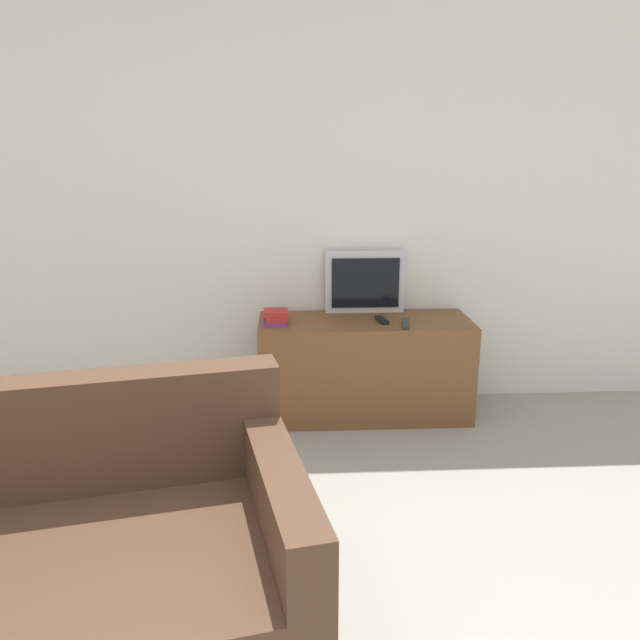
{
  "coord_description": "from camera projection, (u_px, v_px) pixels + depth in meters",
  "views": [
    {
      "loc": [
        0.16,
        -1.06,
        1.69
      ],
      "look_at": [
        0.33,
        2.23,
        0.78
      ],
      "focal_mm": 35.0,
      "sensor_mm": 36.0,
      "label": 1
    }
  ],
  "objects": [
    {
      "name": "wall_back",
      "position": [
        262.0,
        210.0,
        4.03
      ],
      "size": [
        9.0,
        0.06,
        2.6
      ],
      "color": "white",
      "rests_on": "ground_plane"
    },
    {
      "name": "tv_stand",
      "position": [
        364.0,
        367.0,
        4.03
      ],
      "size": [
        1.34,
        0.52,
        0.64
      ],
      "color": "brown",
      "rests_on": "ground_plane"
    },
    {
      "name": "television",
      "position": [
        365.0,
        282.0,
        4.1
      ],
      "size": [
        0.52,
        0.09,
        0.41
      ],
      "color": "silver",
      "rests_on": "tv_stand"
    },
    {
      "name": "couch",
      "position": [
        38.0,
        595.0,
        2.0
      ],
      "size": [
        1.86,
        1.27,
        0.91
      ],
      "rotation": [
        0.0,
        0.0,
        0.2
      ],
      "color": "#4C3323",
      "rests_on": "ground_plane"
    },
    {
      "name": "book_stack",
      "position": [
        276.0,
        317.0,
        3.87
      ],
      "size": [
        0.16,
        0.2,
        0.08
      ],
      "color": "#7A3884",
      "rests_on": "tv_stand"
    },
    {
      "name": "remote_on_stand",
      "position": [
        382.0,
        320.0,
        3.9
      ],
      "size": [
        0.07,
        0.16,
        0.02
      ],
      "rotation": [
        0.0,
        0.0,
        0.21
      ],
      "color": "black",
      "rests_on": "tv_stand"
    },
    {
      "name": "remote_secondary",
      "position": [
        406.0,
        324.0,
        3.82
      ],
      "size": [
        0.07,
        0.2,
        0.02
      ],
      "rotation": [
        0.0,
        0.0,
        -0.18
      ],
      "color": "#2D2D2D",
      "rests_on": "tv_stand"
    }
  ]
}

